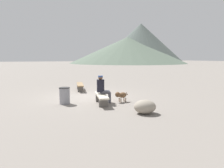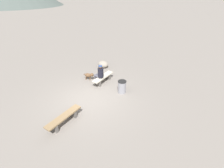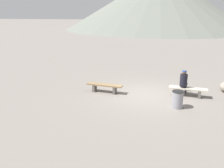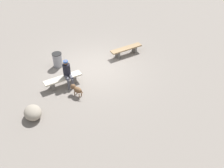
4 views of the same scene
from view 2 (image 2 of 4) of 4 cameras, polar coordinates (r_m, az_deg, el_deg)
name	(u,v)px [view 2 (image 2 of 4)]	position (r m, az deg, el deg)	size (l,w,h in m)	color
ground	(89,100)	(9.27, -7.89, -5.42)	(210.00, 210.00, 0.06)	gray
bench_left	(64,118)	(7.80, -16.41, -11.30)	(1.90, 0.71, 0.44)	#605B56
bench_right	(103,78)	(10.64, -3.12, 2.12)	(1.85, 0.73, 0.44)	#605B56
seated_person	(100,73)	(10.32, -4.31, 3.81)	(0.45, 0.66, 1.29)	black
dog	(89,75)	(11.02, -7.99, 3.06)	(0.35, 0.71, 0.50)	brown
trash_bin	(122,87)	(9.56, 3.49, -0.98)	(0.50, 0.50, 0.76)	gray
boulder	(103,64)	(12.77, -3.13, 6.89)	(0.71, 0.84, 0.52)	gray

